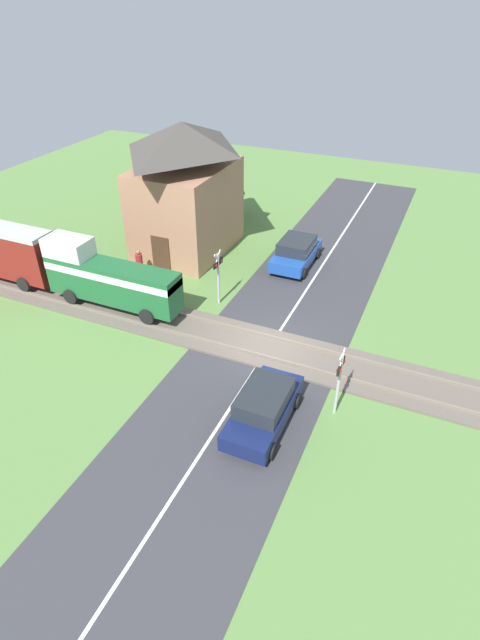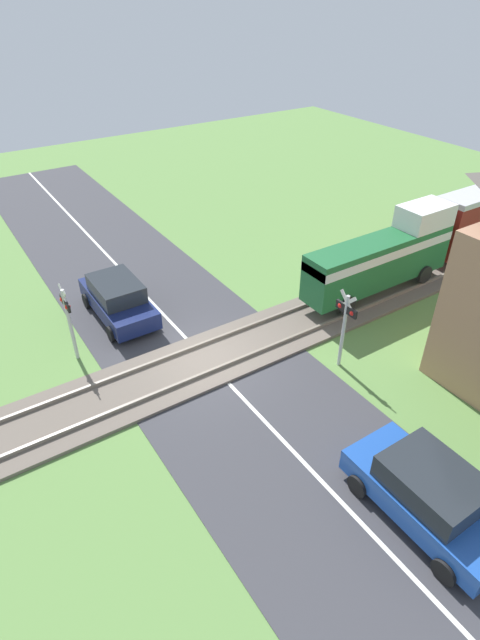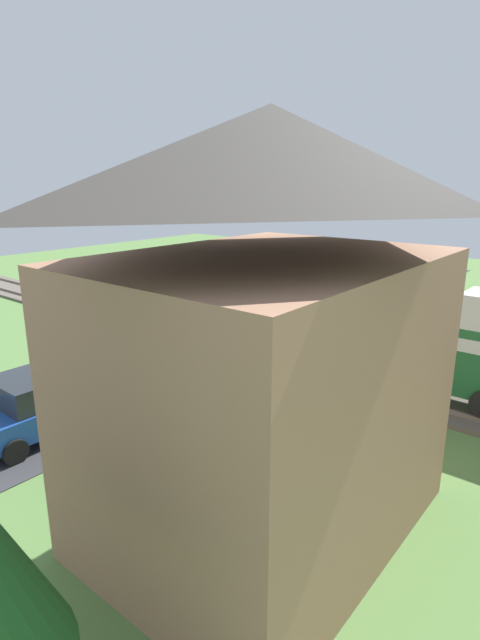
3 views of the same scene
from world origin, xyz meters
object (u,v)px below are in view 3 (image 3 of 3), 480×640
object	(u,v)px
crossing_signal_west_approach	(193,277)
station_building	(268,342)
crossing_signal_east_approach	(245,331)
car_near_crossing	(251,299)
car_far_side	(44,401)
pedestrian_by_station	(394,426)

from	to	relation	value
crossing_signal_west_approach	station_building	bearing A→B (deg)	49.35
station_building	crossing_signal_east_approach	bearing A→B (deg)	-137.89
car_near_crossing	car_far_side	world-z (taller)	car_near_crossing
crossing_signal_east_approach	crossing_signal_west_approach	bearing A→B (deg)	-125.48
station_building	crossing_signal_west_approach	bearing A→B (deg)	-130.65
station_building	car_near_crossing	bearing A→B (deg)	-140.98
car_near_crossing	station_building	distance (m)	15.21
crossing_signal_west_approach	station_building	xyz separation A→B (m)	(9.99, 11.64, 1.75)
car_near_crossing	station_building	world-z (taller)	station_building
car_far_side	crossing_signal_west_approach	xyz separation A→B (m)	(-10.66, -5.11, 1.03)
crossing_signal_west_approach	crossing_signal_east_approach	xyz separation A→B (m)	(5.22, 7.33, 0.00)
car_far_side	crossing_signal_east_approach	bearing A→B (deg)	157.71
station_building	pedestrian_by_station	xyz separation A→B (m)	(-3.94, 0.87, -2.90)
crossing_signal_west_approach	crossing_signal_east_approach	world-z (taller)	same
crossing_signal_east_approach	station_building	distance (m)	6.66
crossing_signal_west_approach	car_near_crossing	bearing A→B (deg)	126.12
crossing_signal_east_approach	station_building	size ratio (longest dim) A/B	0.39
car_near_crossing	crossing_signal_east_approach	xyz separation A→B (m)	(6.85, 5.11, 1.02)
car_far_side	station_building	distance (m)	7.13
car_near_crossing	crossing_signal_west_approach	world-z (taller)	crossing_signal_west_approach
car_near_crossing	station_building	xyz separation A→B (m)	(11.62, 9.42, 2.78)
station_building	pedestrian_by_station	distance (m)	4.97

